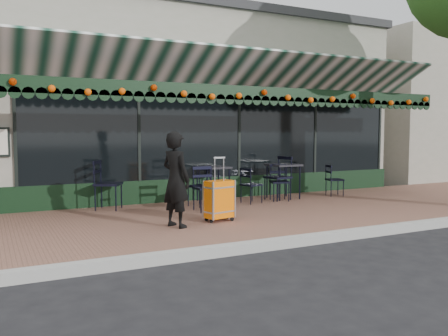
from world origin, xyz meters
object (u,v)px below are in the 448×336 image
woman (176,180)px  chair_b_left (200,187)px  cafe_table_a (283,167)px  chair_b_right (251,185)px  chair_solo (108,185)px  cafe_table_b (213,170)px  chair_b_front (206,189)px  chair_a_front (280,182)px  chair_a_right (335,180)px  suitcase (219,200)px  chair_a_left (278,178)px

woman → chair_b_left: size_ratio=1.91×
cafe_table_a → chair_b_right: (-0.99, -0.26, -0.33)m
chair_b_left → chair_solo: chair_solo is taller
cafe_table_b → chair_b_front: (-0.66, -1.06, -0.26)m
woman → chair_a_front: bearing=-82.9°
chair_b_front → cafe_table_b: bearing=58.9°
chair_a_front → chair_b_left: bearing=-164.0°
chair_a_front → chair_a_right: bearing=22.6°
chair_a_front → chair_b_right: size_ratio=1.06×
chair_solo → chair_b_right: bearing=-70.8°
cafe_table_a → woman: bearing=-150.2°
woman → cafe_table_a: bearing=-81.6°
woman → chair_b_front: 1.61m
chair_b_right → chair_b_front: 1.40m
cafe_table_a → chair_a_right: (1.38, -0.15, -0.34)m
suitcase → chair_b_left: 1.69m
woman → cafe_table_a: 3.87m
woman → chair_b_front: bearing=-63.7°
chair_a_front → chair_b_right: chair_a_front is taller
chair_a_left → chair_a_right: bearing=78.8°
cafe_table_b → chair_b_front: 1.27m
cafe_table_a → cafe_table_b: (-1.64, 0.30, -0.02)m
chair_a_left → chair_b_right: size_ratio=1.28×
chair_b_right → chair_solo: 3.00m
suitcase → chair_a_right: bearing=9.8°
cafe_table_a → chair_b_right: cafe_table_a is taller
chair_a_right → chair_solo: bearing=101.8°
cafe_table_b → chair_b_right: size_ratio=1.00×
woman → chair_b_right: size_ratio=1.99×
cafe_table_b → chair_b_left: chair_b_left is taller
cafe_table_a → chair_b_right: size_ratio=1.03×
chair_a_right → chair_b_left: 3.55m
chair_a_left → suitcase: bearing=-63.9°
suitcase → cafe_table_b: bearing=54.3°
chair_a_right → chair_b_right: size_ratio=0.97×
cafe_table_b → chair_b_right: (0.65, -0.56, -0.31)m
chair_a_right → chair_b_front: chair_b_front is taller
chair_a_front → chair_solo: bearing=-169.0°
woman → chair_a_right: (4.74, 1.78, -0.40)m
chair_a_front → chair_b_left: size_ratio=1.02×
suitcase → chair_b_front: suitcase is taller
cafe_table_a → chair_a_front: (-0.26, -0.25, -0.30)m
chair_b_front → chair_b_right: bearing=21.6°
cafe_table_b → chair_a_left: (1.42, -0.41, -0.20)m
chair_a_left → chair_solo: 3.75m
chair_b_front → chair_solo: 1.95m
chair_b_right → chair_a_left: bearing=-90.3°
chair_a_left → chair_a_right: (1.61, -0.03, -0.12)m
cafe_table_b → chair_b_front: chair_b_front is taller
suitcase → cafe_table_a: size_ratio=1.38×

